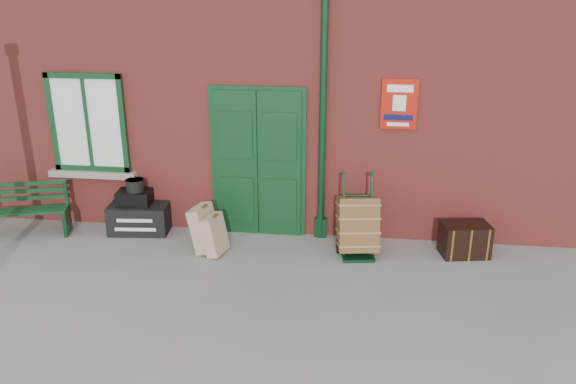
% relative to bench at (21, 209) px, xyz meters
% --- Properties ---
extents(ground, '(80.00, 80.00, 0.00)m').
position_rel_bench_xyz_m(ground, '(3.86, -0.93, -0.42)').
color(ground, gray).
rests_on(ground, ground).
extents(station_building, '(10.30, 4.30, 4.36)m').
position_rel_bench_xyz_m(station_building, '(3.86, 2.56, 1.74)').
color(station_building, '#A63C35').
rests_on(station_building, ground).
extents(bench, '(1.40, 0.81, 0.83)m').
position_rel_bench_xyz_m(bench, '(0.00, 0.00, 0.00)').
color(bench, '#0F391B').
rests_on(bench, ground).
extents(houdini_trunk, '(0.94, 0.58, 0.45)m').
position_rel_bench_xyz_m(houdini_trunk, '(1.73, 0.32, -0.19)').
color(houdini_trunk, black).
rests_on(houdini_trunk, ground).
extents(strongbox, '(0.53, 0.41, 0.22)m').
position_rel_bench_xyz_m(strongbox, '(1.68, 0.32, 0.14)').
color(strongbox, black).
rests_on(strongbox, houdini_trunk).
extents(hatbox, '(0.29, 0.29, 0.18)m').
position_rel_bench_xyz_m(hatbox, '(1.71, 0.32, 0.34)').
color(hatbox, black).
rests_on(hatbox, strongbox).
extents(suitcase_back, '(0.40, 0.52, 0.67)m').
position_rel_bench_xyz_m(suitcase_back, '(2.89, -0.17, -0.08)').
color(suitcase_back, tan).
rests_on(suitcase_back, ground).
extents(suitcase_front, '(0.35, 0.46, 0.58)m').
position_rel_bench_xyz_m(suitcase_front, '(3.07, -0.27, -0.13)').
color(suitcase_front, tan).
rests_on(suitcase_front, ground).
extents(porter_trolley, '(0.64, 0.67, 1.14)m').
position_rel_bench_xyz_m(porter_trolley, '(5.07, -0.02, 0.02)').
color(porter_trolley, black).
rests_on(porter_trolley, ground).
extents(dark_trunk, '(0.71, 0.54, 0.47)m').
position_rel_bench_xyz_m(dark_trunk, '(6.57, 0.15, -0.18)').
color(dark_trunk, black).
rests_on(dark_trunk, ground).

